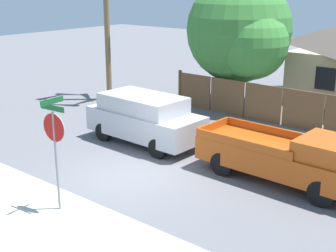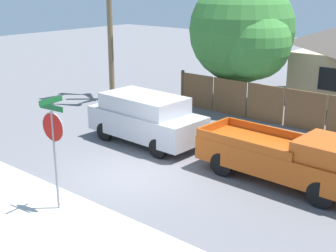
# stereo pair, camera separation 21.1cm
# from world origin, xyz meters

# --- Properties ---
(ground_plane) EXTENTS (80.00, 80.00, 0.00)m
(ground_plane) POSITION_xyz_m (0.00, 0.00, 0.00)
(ground_plane) COLOR slate
(sidewalk_strip) EXTENTS (36.00, 3.20, 0.01)m
(sidewalk_strip) POSITION_xyz_m (0.00, -3.60, 0.00)
(sidewalk_strip) COLOR beige
(sidewalk_strip) RESTS_ON ground
(wooden_fence) EXTENTS (13.32, 0.12, 1.77)m
(wooden_fence) POSITION_xyz_m (2.11, 8.38, 0.84)
(wooden_fence) COLOR brown
(wooden_fence) RESTS_ON ground
(oak_tree) EXTENTS (5.43, 5.17, 6.37)m
(oak_tree) POSITION_xyz_m (-1.99, 10.01, 3.67)
(oak_tree) COLOR brown
(oak_tree) RESTS_ON ground
(red_suv) EXTENTS (4.75, 2.14, 1.90)m
(red_suv) POSITION_xyz_m (-1.86, 2.79, 1.02)
(red_suv) COLOR #B7B7BC
(red_suv) RESTS_ON ground
(orange_pickup) EXTENTS (5.50, 2.07, 1.71)m
(orange_pickup) POSITION_xyz_m (4.15, 2.78, 0.86)
(orange_pickup) COLOR #B74C14
(orange_pickup) RESTS_ON ground
(stop_sign) EXTENTS (0.86, 0.77, 3.17)m
(stop_sign) POSITION_xyz_m (0.03, -2.86, 2.15)
(stop_sign) COLOR gray
(stop_sign) RESTS_ON ground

